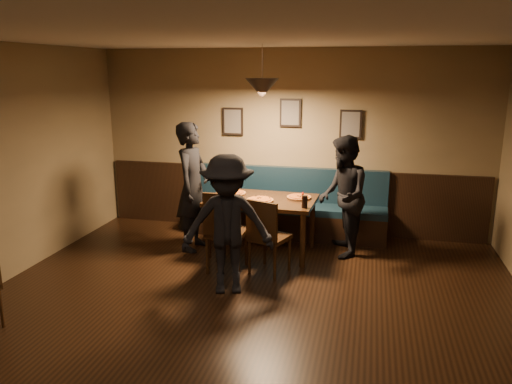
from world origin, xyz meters
The scene contains 23 objects.
floor centered at (0.00, 0.00, 0.00)m, with size 7.00×7.00×0.00m, color black.
ceiling centered at (0.00, 0.00, 2.80)m, with size 7.00×7.00×0.00m, color silver.
wall_back centered at (0.00, 3.50, 1.40)m, with size 6.00×6.00×0.00m, color #8C704F.
wainscot centered at (0.00, 3.47, 0.50)m, with size 5.88×0.06×1.00m, color black.
booth_bench centered at (0.00, 3.20, 0.50)m, with size 3.00×0.60×1.00m, color #0F232D, non-canonical shape.
picture_left centered at (-0.90, 3.47, 1.70)m, with size 0.32×0.04×0.42m, color black.
picture_center centered at (0.00, 3.47, 1.85)m, with size 0.32×0.04×0.42m, color black.
picture_right centered at (0.90, 3.47, 1.70)m, with size 0.32×0.04×0.42m, color black.
pendant_lamp centered at (-0.20, 2.41, 2.25)m, with size 0.44×0.44×0.25m, color black.
dining_table centered at (-0.20, 2.41, 0.39)m, with size 1.45×0.93×0.77m, color black.
chair_near_left centered at (-0.50, 1.71, 0.52)m, with size 0.46×0.46×1.05m, color #311B0D, non-canonical shape.
chair_near_right centered at (0.04, 1.75, 0.48)m, with size 0.43×0.43×0.96m, color #301D0D, non-canonical shape.
diner_left centered at (-1.17, 2.35, 0.90)m, with size 0.66×0.43×1.80m, color black.
diner_right centered at (0.88, 2.58, 0.82)m, with size 0.80×0.62×1.64m, color black.
diner_front centered at (-0.31, 1.10, 0.80)m, with size 1.03×0.59×1.60m, color black.
pizza_a centered at (-0.64, 2.55, 0.79)m, with size 0.33×0.33×0.04m, color orange.
pizza_b centered at (-0.19, 2.24, 0.80)m, with size 0.36×0.36×0.04m, color orange.
pizza_c centered at (0.29, 2.52, 0.79)m, with size 0.33×0.33×0.04m, color #BF6E24.
soda_glass centered at (0.43, 2.08, 0.86)m, with size 0.08×0.08×0.16m, color black.
tabasco_bottle centered at (0.36, 2.40, 0.84)m, with size 0.03×0.03×0.13m, color #A31A05.
napkin_a centered at (-0.75, 2.63, 0.78)m, with size 0.16×0.16×0.01m, color #228028.
napkin_b centered at (-0.77, 2.10, 0.78)m, with size 0.16×0.16×0.01m, color #1E7134.
cutlery_set centered at (-0.24, 2.01, 0.78)m, with size 0.02×0.17×0.00m, color silver.
Camera 1 is at (1.20, -3.97, 2.49)m, focal length 34.80 mm.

